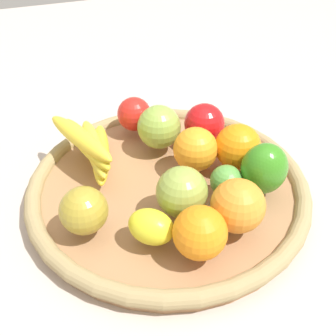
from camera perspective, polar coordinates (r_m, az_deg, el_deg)
name	(u,v)px	position (r m, az deg, el deg)	size (l,w,h in m)	color
ground_plane	(168,194)	(0.68, 0.00, -3.84)	(2.40, 2.40, 0.00)	#BBACA1
basket	(168,186)	(0.67, 0.00, -2.63)	(0.47, 0.47, 0.04)	#A0734C
apple_2	(182,192)	(0.57, 2.03, -3.50)	(0.08, 0.08, 0.08)	#8DA344
apple_1	(159,127)	(0.71, -1.30, 5.97)	(0.08, 0.08, 0.08)	#89AA43
lemon_0	(151,227)	(0.54, -2.47, -8.52)	(0.07, 0.05, 0.05)	yellow
banana_bunch	(90,145)	(0.68, -11.23, 3.26)	(0.11, 0.18, 0.07)	yellow
bell_pepper	(264,169)	(0.62, 13.79, -0.09)	(0.07, 0.07, 0.08)	#34811D
apple_0	(204,124)	(0.72, 5.30, 6.43)	(0.07, 0.07, 0.07)	red
orange_0	(195,149)	(0.66, 4.01, 2.72)	(0.07, 0.07, 0.07)	orange
apple_3	(134,114)	(0.76, -4.93, 7.81)	(0.07, 0.07, 0.07)	red
orange_2	(238,206)	(0.56, 10.10, -5.42)	(0.08, 0.08, 0.08)	orange
orange_1	(238,147)	(0.67, 10.10, 3.07)	(0.08, 0.08, 0.08)	orange
orange_3	(200,233)	(0.52, 4.66, -9.36)	(0.07, 0.07, 0.07)	orange
apple_4	(84,210)	(0.56, -12.13, -6.05)	(0.07, 0.07, 0.07)	#A38D2C
lime_0	(226,181)	(0.62, 8.46, -1.87)	(0.05, 0.05, 0.05)	#55993F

